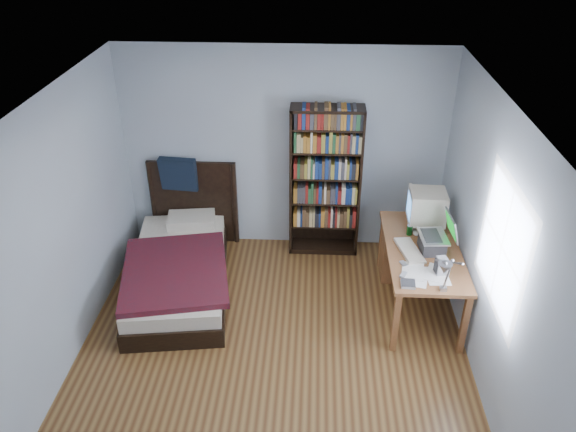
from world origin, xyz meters
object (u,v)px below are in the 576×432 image
object	(u,v)px
speaker	(441,266)
bed	(180,265)
laptop	(434,241)
desk_lamp	(445,270)
soda_can	(410,230)
bookshelf	(325,182)
keyboard	(410,251)
desk	(414,251)
crt_monitor	(426,207)

from	to	relation	value
speaker	bed	distance (m)	2.86
speaker	laptop	bearing A→B (deg)	78.96
desk_lamp	soda_can	distance (m)	1.39
desk_lamp	bookshelf	size ratio (longest dim) A/B	0.33
bed	speaker	bearing A→B (deg)	-14.03
keyboard	speaker	world-z (taller)	speaker
desk	desk_lamp	bearing A→B (deg)	-91.71
laptop	desk_lamp	bearing A→B (deg)	-97.65
keyboard	crt_monitor	bearing A→B (deg)	53.54
keyboard	speaker	distance (m)	0.44
speaker	soda_can	xyz separation A→B (m)	(-0.20, 0.70, -0.04)
desk	laptop	bearing A→B (deg)	-78.10
bed	desk	bearing A→B (deg)	3.73
desk	desk_lamp	distance (m)	1.68
crt_monitor	laptop	world-z (taller)	crt_monitor
bed	soda_can	bearing A→B (deg)	0.50
crt_monitor	bed	size ratio (longest dim) A/B	0.20
keyboard	bed	bearing A→B (deg)	159.71
crt_monitor	keyboard	xyz separation A→B (m)	(-0.22, -0.50, -0.23)
desk	keyboard	distance (m)	0.61
keyboard	speaker	bearing A→B (deg)	-69.20
keyboard	bookshelf	size ratio (longest dim) A/B	0.25
speaker	bookshelf	size ratio (longest dim) A/B	0.10
bookshelf	bed	size ratio (longest dim) A/B	0.86
bookshelf	desk	bearing A→B (deg)	-32.15
speaker	bed	size ratio (longest dim) A/B	0.09
desk	laptop	world-z (taller)	laptop
laptop	speaker	bearing A→B (deg)	-90.26
crt_monitor	soda_can	xyz separation A→B (m)	(-0.17, -0.16, -0.19)
speaker	bookshelf	world-z (taller)	bookshelf
crt_monitor	laptop	distance (m)	0.48
speaker	bed	xyz separation A→B (m)	(-2.72, 0.68, -0.57)
desk	laptop	xyz separation A→B (m)	(0.09, -0.44, 0.43)
bookshelf	bed	bearing A→B (deg)	-153.50
desk_lamp	bed	distance (m)	3.05
crt_monitor	bookshelf	distance (m)	1.24
laptop	keyboard	size ratio (longest dim) A/B	0.92
bed	laptop	bearing A→B (deg)	-5.74
speaker	bed	bearing A→B (deg)	155.19
soda_can	bookshelf	xyz separation A→B (m)	(-0.90, 0.78, 0.15)
soda_can	bed	world-z (taller)	bed
laptop	soda_can	size ratio (longest dim) A/B	3.91
desk	desk_lamp	world-z (taller)	desk_lamp
soda_can	keyboard	bearing A→B (deg)	-97.07
crt_monitor	speaker	world-z (taller)	crt_monitor
soda_can	laptop	bearing A→B (deg)	-55.53
laptop	speaker	distance (m)	0.41
bookshelf	desk_lamp	bearing A→B (deg)	-65.34
desk	bed	xyz separation A→B (m)	(-2.63, -0.17, -0.16)
laptop	desk_lamp	xyz separation A→B (m)	(-0.14, -1.02, 0.37)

